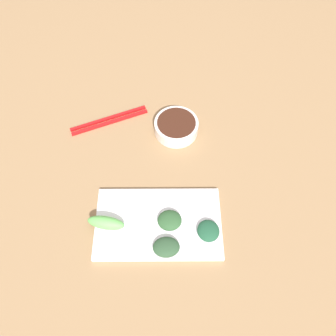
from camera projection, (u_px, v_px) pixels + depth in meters
tabletop at (163, 185)px, 0.90m from camera, size 2.10×2.10×0.02m
sauce_bowl at (176, 126)px, 0.96m from camera, size 0.12×0.12×0.04m
serving_plate at (158, 223)px, 0.82m from camera, size 0.18×0.31×0.01m
broccoli_leafy_0 at (208, 231)px, 0.80m from camera, size 0.06×0.06×0.02m
broccoli_leafy_1 at (166, 247)px, 0.78m from camera, size 0.05×0.06×0.02m
broccoli_stalk_2 at (106, 223)px, 0.80m from camera, size 0.05×0.09×0.03m
broccoli_leafy_3 at (170, 220)px, 0.81m from camera, size 0.06×0.06×0.02m
chopsticks at (109, 120)px, 0.99m from camera, size 0.11×0.22×0.01m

